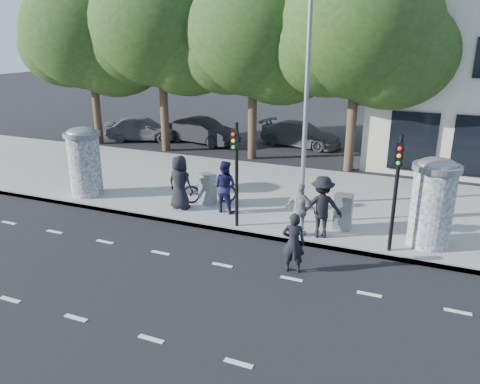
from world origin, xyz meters
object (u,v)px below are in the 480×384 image
at_px(car_right, 301,134).
at_px(car_left, 142,128).
at_px(traffic_pole_far, 396,182).
at_px(man_road, 293,243).
at_px(cabinet_left, 208,189).
at_px(car_mid, 202,131).
at_px(bicycle, 209,189).
at_px(ad_column_left, 84,160).
at_px(traffic_pole_near, 236,165).
at_px(street_lamp, 307,75).
at_px(ped_a, 180,183).
at_px(cabinet_right, 343,212).
at_px(ad_column_right, 433,201).
at_px(ped_d, 322,207).
at_px(ped_e, 300,210).
at_px(ped_c, 225,186).

bearing_deg(car_right, car_left, 115.27).
relative_size(traffic_pole_far, man_road, 2.03).
bearing_deg(cabinet_left, car_right, 98.30).
distance_m(traffic_pole_far, car_mid, 16.14).
xyz_separation_m(bicycle, car_right, (0.41, 10.99, 0.00)).
distance_m(ad_column_left, traffic_pole_far, 11.44).
relative_size(traffic_pole_near, street_lamp, 0.42).
xyz_separation_m(traffic_pole_near, car_left, (-10.57, 10.42, -1.49)).
xyz_separation_m(ad_column_left, ped_a, (4.13, 0.03, -0.41)).
distance_m(traffic_pole_far, cabinet_left, 6.94).
distance_m(man_road, cabinet_right, 3.16).
bearing_deg(cabinet_left, traffic_pole_far, -2.73).
height_order(cabinet_left, car_right, car_right).
bearing_deg(cabinet_right, car_mid, 133.33).
relative_size(cabinet_right, car_mid, 0.26).
bearing_deg(car_right, traffic_pole_near, -162.20).
height_order(ad_column_left, man_road, ad_column_left).
distance_m(street_lamp, car_left, 14.73).
relative_size(ped_a, car_left, 0.45).
bearing_deg(ad_column_left, cabinet_left, 9.85).
bearing_deg(street_lamp, traffic_pole_near, -116.23).
distance_m(street_lamp, car_mid, 12.34).
relative_size(traffic_pole_near, cabinet_left, 2.97).
xyz_separation_m(ad_column_right, ped_d, (-3.08, -0.64, -0.42)).
height_order(ad_column_left, traffic_pole_far, traffic_pole_far).
relative_size(ad_column_left, traffic_pole_near, 0.78).
relative_size(ad_column_left, bicycle, 1.31).
relative_size(ped_a, ped_e, 1.16).
distance_m(ad_column_right, ped_d, 3.17).
bearing_deg(car_right, ped_e, -152.93).
bearing_deg(car_right, man_road, -153.58).
distance_m(ped_d, man_road, 2.26).
xyz_separation_m(traffic_pole_far, car_right, (-6.18, 12.66, -1.54)).
xyz_separation_m(ad_column_left, traffic_pole_near, (6.60, -0.71, 0.69)).
bearing_deg(ad_column_right, cabinet_left, 175.23).
height_order(cabinet_right, car_right, car_right).
bearing_deg(car_mid, ped_a, -144.56).
height_order(bicycle, car_left, car_left).
distance_m(bicycle, cabinet_left, 0.13).
xyz_separation_m(traffic_pole_near, man_road, (2.49, -1.96, -1.39)).
distance_m(traffic_pole_far, ped_a, 7.39).
relative_size(man_road, car_mid, 0.38).
relative_size(ped_d, ped_e, 1.15).
height_order(bicycle, cabinet_right, cabinet_right).
bearing_deg(cabinet_left, car_mid, 128.51).
relative_size(ped_c, car_right, 0.39).
xyz_separation_m(ped_e, man_road, (0.39, -2.06, -0.15)).
relative_size(traffic_pole_far, ped_a, 1.74).
height_order(car_left, car_right, car_left).
bearing_deg(ad_column_right, ad_column_left, -179.08).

